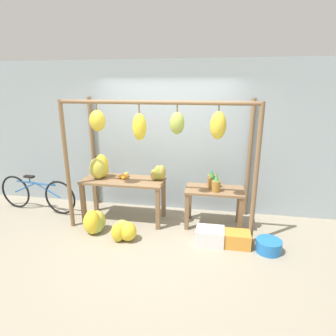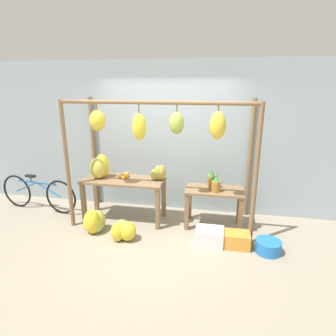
{
  "view_description": "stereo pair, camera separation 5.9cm",
  "coord_description": "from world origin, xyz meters",
  "px_view_note": "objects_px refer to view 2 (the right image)",
  "views": [
    {
      "loc": [
        0.92,
        -3.75,
        2.36
      ],
      "look_at": [
        0.12,
        0.69,
        1.02
      ],
      "focal_mm": 30.0,
      "sensor_mm": 36.0,
      "label": 1
    },
    {
      "loc": [
        0.98,
        -3.74,
        2.36
      ],
      "look_at": [
        0.12,
        0.69,
        1.02
      ],
      "focal_mm": 30.0,
      "sensor_mm": 36.0,
      "label": 2
    }
  ],
  "objects_px": {
    "banana_pile_ground_right": "(123,230)",
    "fruit_crate_purple": "(237,240)",
    "fruit_crate_white": "(209,236)",
    "pineapple_cluster": "(214,182)",
    "banana_pile_on_table": "(100,167)",
    "banana_pile_ground_left": "(94,222)",
    "papaya_pile": "(159,173)",
    "orange_pile": "(124,176)",
    "parked_bicycle": "(38,193)",
    "blue_bucket": "(268,247)"
  },
  "relations": [
    {
      "from": "banana_pile_ground_right",
      "to": "fruit_crate_purple",
      "type": "xyz_separation_m",
      "value": [
        1.76,
        0.11,
        -0.04
      ]
    },
    {
      "from": "fruit_crate_white",
      "to": "fruit_crate_purple",
      "type": "bearing_deg",
      "value": 0.52
    },
    {
      "from": "pineapple_cluster",
      "to": "banana_pile_on_table",
      "type": "bearing_deg",
      "value": -178.28
    },
    {
      "from": "banana_pile_ground_left",
      "to": "banana_pile_ground_right",
      "type": "bearing_deg",
      "value": -11.7
    },
    {
      "from": "banana_pile_on_table",
      "to": "papaya_pile",
      "type": "distance_m",
      "value": 1.05
    },
    {
      "from": "fruit_crate_purple",
      "to": "orange_pile",
      "type": "bearing_deg",
      "value": 162.93
    },
    {
      "from": "banana_pile_ground_left",
      "to": "papaya_pile",
      "type": "relative_size",
      "value": 1.7
    },
    {
      "from": "banana_pile_ground_right",
      "to": "fruit_crate_white",
      "type": "relative_size",
      "value": 1.06
    },
    {
      "from": "banana_pile_on_table",
      "to": "banana_pile_ground_right",
      "type": "distance_m",
      "value": 1.24
    },
    {
      "from": "parked_bicycle",
      "to": "fruit_crate_purple",
      "type": "xyz_separation_m",
      "value": [
        3.74,
        -0.61,
        -0.23
      ]
    },
    {
      "from": "banana_pile_on_table",
      "to": "parked_bicycle",
      "type": "relative_size",
      "value": 0.25
    },
    {
      "from": "orange_pile",
      "to": "papaya_pile",
      "type": "height_order",
      "value": "papaya_pile"
    },
    {
      "from": "banana_pile_on_table",
      "to": "parked_bicycle",
      "type": "height_order",
      "value": "banana_pile_on_table"
    },
    {
      "from": "fruit_crate_white",
      "to": "parked_bicycle",
      "type": "relative_size",
      "value": 0.25
    },
    {
      "from": "orange_pile",
      "to": "banana_pile_ground_right",
      "type": "bearing_deg",
      "value": -74.16
    },
    {
      "from": "banana_pile_ground_left",
      "to": "papaya_pile",
      "type": "xyz_separation_m",
      "value": [
        0.97,
        0.63,
        0.71
      ]
    },
    {
      "from": "orange_pile",
      "to": "pineapple_cluster",
      "type": "relative_size",
      "value": 0.61
    },
    {
      "from": "banana_pile_ground_right",
      "to": "fruit_crate_white",
      "type": "xyz_separation_m",
      "value": [
        1.35,
        0.11,
        -0.02
      ]
    },
    {
      "from": "fruit_crate_white",
      "to": "fruit_crate_purple",
      "type": "distance_m",
      "value": 0.41
    },
    {
      "from": "orange_pile",
      "to": "parked_bicycle",
      "type": "height_order",
      "value": "orange_pile"
    },
    {
      "from": "blue_bucket",
      "to": "parked_bicycle",
      "type": "height_order",
      "value": "parked_bicycle"
    },
    {
      "from": "banana_pile_ground_left",
      "to": "parked_bicycle",
      "type": "height_order",
      "value": "parked_bicycle"
    },
    {
      "from": "fruit_crate_purple",
      "to": "banana_pile_ground_right",
      "type": "bearing_deg",
      "value": -176.29
    },
    {
      "from": "papaya_pile",
      "to": "orange_pile",
      "type": "bearing_deg",
      "value": -177.24
    },
    {
      "from": "papaya_pile",
      "to": "pineapple_cluster",
      "type": "bearing_deg",
      "value": -0.19
    },
    {
      "from": "orange_pile",
      "to": "banana_pile_ground_right",
      "type": "height_order",
      "value": "orange_pile"
    },
    {
      "from": "banana_pile_on_table",
      "to": "pineapple_cluster",
      "type": "height_order",
      "value": "banana_pile_on_table"
    },
    {
      "from": "banana_pile_ground_right",
      "to": "papaya_pile",
      "type": "height_order",
      "value": "papaya_pile"
    },
    {
      "from": "pineapple_cluster",
      "to": "papaya_pile",
      "type": "distance_m",
      "value": 0.95
    },
    {
      "from": "banana_pile_ground_left",
      "to": "fruit_crate_purple",
      "type": "bearing_deg",
      "value": 0.0
    },
    {
      "from": "orange_pile",
      "to": "banana_pile_ground_right",
      "type": "relative_size",
      "value": 0.52
    },
    {
      "from": "banana_pile_ground_right",
      "to": "papaya_pile",
      "type": "bearing_deg",
      "value": 60.74
    },
    {
      "from": "banana_pile_ground_right",
      "to": "fruit_crate_purple",
      "type": "height_order",
      "value": "banana_pile_ground_right"
    },
    {
      "from": "banana_pile_ground_left",
      "to": "pineapple_cluster",
      "type": "bearing_deg",
      "value": 18.22
    },
    {
      "from": "banana_pile_ground_left",
      "to": "parked_bicycle",
      "type": "relative_size",
      "value": 0.29
    },
    {
      "from": "banana_pile_on_table",
      "to": "papaya_pile",
      "type": "xyz_separation_m",
      "value": [
        1.05,
        0.06,
        -0.07
      ]
    },
    {
      "from": "papaya_pile",
      "to": "fruit_crate_purple",
      "type": "height_order",
      "value": "papaya_pile"
    },
    {
      "from": "pineapple_cluster",
      "to": "fruit_crate_purple",
      "type": "height_order",
      "value": "pineapple_cluster"
    },
    {
      "from": "fruit_crate_purple",
      "to": "pineapple_cluster",
      "type": "bearing_deg",
      "value": 122.23
    },
    {
      "from": "blue_bucket",
      "to": "orange_pile",
      "type": "bearing_deg",
      "value": 164.43
    },
    {
      "from": "fruit_crate_white",
      "to": "papaya_pile",
      "type": "height_order",
      "value": "papaya_pile"
    },
    {
      "from": "orange_pile",
      "to": "parked_bicycle",
      "type": "xyz_separation_m",
      "value": [
        -1.78,
        0.01,
        -0.46
      ]
    },
    {
      "from": "banana_pile_ground_left",
      "to": "banana_pile_ground_right",
      "type": "height_order",
      "value": "banana_pile_ground_left"
    },
    {
      "from": "banana_pile_on_table",
      "to": "banana_pile_ground_left",
      "type": "relative_size",
      "value": 0.84
    },
    {
      "from": "blue_bucket",
      "to": "banana_pile_ground_left",
      "type": "bearing_deg",
      "value": 178.57
    },
    {
      "from": "orange_pile",
      "to": "banana_pile_ground_right",
      "type": "xyz_separation_m",
      "value": [
        0.2,
        -0.72,
        -0.66
      ]
    },
    {
      "from": "papaya_pile",
      "to": "fruit_crate_purple",
      "type": "distance_m",
      "value": 1.68
    },
    {
      "from": "orange_pile",
      "to": "fruit_crate_purple",
      "type": "relative_size",
      "value": 0.61
    },
    {
      "from": "banana_pile_ground_right",
      "to": "fruit_crate_purple",
      "type": "distance_m",
      "value": 1.76
    },
    {
      "from": "pineapple_cluster",
      "to": "banana_pile_ground_right",
      "type": "bearing_deg",
      "value": -151.38
    }
  ]
}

